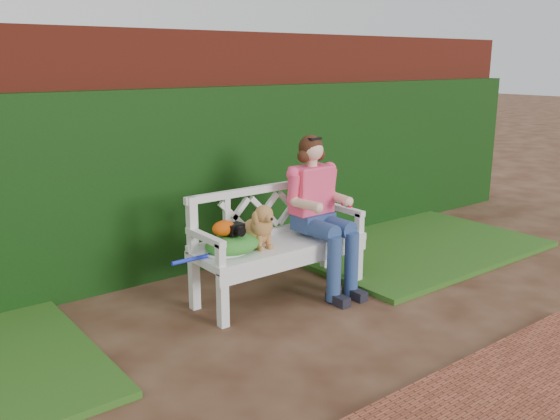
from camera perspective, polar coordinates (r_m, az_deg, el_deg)
ground at (r=4.32m, az=-0.05°, el=-12.38°), size 60.00×60.00×0.00m
brick_wall at (r=5.56m, az=-12.18°, el=5.25°), size 10.00×0.30×2.20m
ivy_hedge at (r=5.41m, az=-11.03°, el=2.37°), size 10.00×0.18×1.70m
grass_right at (r=6.48m, az=11.96°, el=-3.23°), size 2.60×2.00×0.05m
garden_bench at (r=4.98m, az=0.00°, el=-5.70°), size 1.61×0.69×0.48m
seated_woman at (r=5.06m, az=3.35°, el=-0.67°), size 0.63×0.78×1.27m
dog at (r=4.73m, az=-2.18°, el=-1.42°), size 0.26×0.34×0.36m
tennis_racket at (r=4.61m, az=-5.52°, el=-4.06°), size 0.68×0.29×0.03m
green_bag at (r=4.61m, az=-4.62°, el=-3.25°), size 0.49×0.40×0.15m
camera_item at (r=4.56m, az=-4.39°, el=-1.85°), size 0.14×0.11×0.09m
baseball_glove at (r=4.54m, az=-5.44°, el=-1.75°), size 0.22×0.18×0.12m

